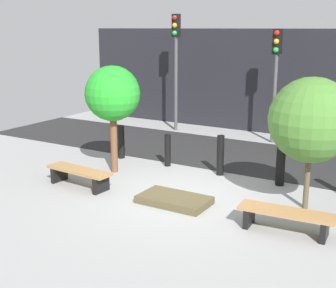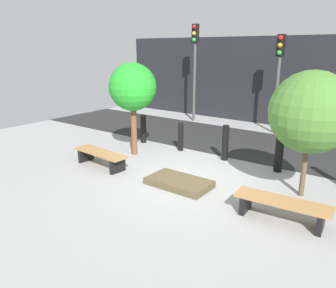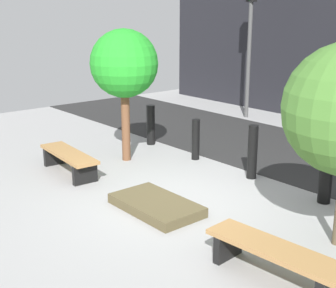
# 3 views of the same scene
# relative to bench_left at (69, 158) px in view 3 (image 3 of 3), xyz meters

# --- Properties ---
(ground_plane) EXTENTS (18.00, 18.00, 0.00)m
(ground_plane) POSITION_rel_bench_left_xyz_m (2.49, 0.63, -0.31)
(ground_plane) COLOR #949494
(road_strip) EXTENTS (18.00, 3.53, 0.01)m
(road_strip) POSITION_rel_bench_left_xyz_m (2.49, 4.55, -0.31)
(road_strip) COLOR #262626
(road_strip) RESTS_ON ground
(bench_left) EXTENTS (1.77, 0.59, 0.43)m
(bench_left) POSITION_rel_bench_left_xyz_m (0.00, 0.00, 0.00)
(bench_left) COLOR black
(bench_left) RESTS_ON ground
(bench_right) EXTENTS (1.78, 0.60, 0.42)m
(bench_right) POSITION_rel_bench_left_xyz_m (4.97, 0.00, -0.00)
(bench_right) COLOR black
(bench_right) RESTS_ON ground
(planter_bed) EXTENTS (1.51, 0.86, 0.16)m
(planter_bed) POSITION_rel_bench_left_xyz_m (2.49, 0.20, -0.23)
(planter_bed) COLOR brown
(planter_bed) RESTS_ON ground
(tree_behind_left_bench) EXTENTS (1.40, 1.40, 2.76)m
(tree_behind_left_bench) POSITION_rel_bench_left_xyz_m (-0.00, 1.37, 1.73)
(tree_behind_left_bench) COLOR brown
(tree_behind_left_bench) RESTS_ON ground
(bollard_far_left) EXTENTS (0.20, 0.20, 0.95)m
(bollard_far_left) POSITION_rel_bench_left_xyz_m (-0.64, 2.54, 0.17)
(bollard_far_left) COLOR black
(bollard_far_left) RESTS_ON ground
(bollard_left) EXTENTS (0.17, 0.17, 0.88)m
(bollard_left) POSITION_rel_bench_left_xyz_m (0.92, 2.54, 0.13)
(bollard_left) COLOR black
(bollard_left) RESTS_ON ground
(bollard_center) EXTENTS (0.19, 0.19, 1.04)m
(bollard_center) POSITION_rel_bench_left_xyz_m (2.49, 2.54, 0.21)
(bollard_center) COLOR black
(bollard_center) RESTS_ON ground
(bollard_right) EXTENTS (0.22, 0.22, 1.06)m
(bollard_right) POSITION_rel_bench_left_xyz_m (4.05, 2.54, 0.22)
(bollard_right) COLOR black
(bollard_right) RESTS_ON ground
(traffic_light_west) EXTENTS (0.28, 0.27, 4.13)m
(traffic_light_west) POSITION_rel_bench_left_xyz_m (-1.17, 6.60, 2.52)
(traffic_light_west) COLOR #4A4A4A
(traffic_light_west) RESTS_ON ground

